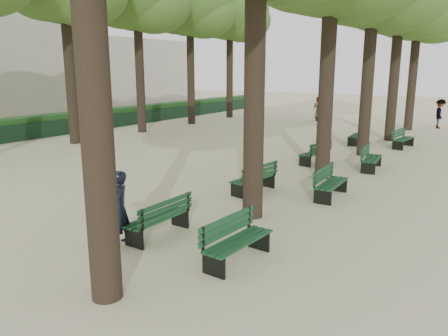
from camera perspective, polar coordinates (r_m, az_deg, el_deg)
The scene contains 20 objects.
ground at distance 10.25m, azimuth -12.26°, elevation -9.29°, with size 120.00×120.00×0.00m, color beige.
tree_central_5 at distance 30.30m, azimuth 24.18°, elevation 19.06°, with size 6.00×6.00×9.95m.
tree_far_4 at distance 31.29m, azimuth -4.51°, elevation 20.77°, with size 6.00×6.00×10.45m.
tree_far_5 at distance 35.35m, azimuth 0.76°, elevation 19.88°, with size 6.00×6.00×10.45m.
bench_left_0 at distance 10.30m, azimuth -8.58°, elevation -7.40°, with size 0.59×1.80×0.92m.
bench_left_1 at distance 13.78m, azimuth 3.86°, elevation -2.07°, with size 0.81×1.86×0.92m.
bench_left_2 at distance 18.30m, azimuth 11.77°, elevation 1.42°, with size 0.80×1.86×0.92m.
bench_left_3 at distance 23.59m, azimuth 16.90°, elevation 3.66°, with size 0.70×1.84×0.92m.
bench_right_0 at distance 8.91m, azimuth 1.84°, elevation -10.56°, with size 0.69×1.83×0.92m.
bench_right_1 at distance 13.55m, azimuth 13.83°, elevation -2.68°, with size 0.64×1.82×0.92m.
bench_right_2 at distance 17.72m, azimuth 18.72°, elevation 0.63°, with size 0.77×1.85×0.92m.
bench_right_3 at distance 23.23m, azimuth 22.38°, elevation 3.11°, with size 0.78×1.85×0.92m.
man_with_map at distance 9.83m, azimuth -13.57°, elevation -5.13°, with size 0.69×0.74×1.68m.
pedestrian_a at distance 33.44m, azimuth 12.54°, elevation 7.50°, with size 0.85×0.35×1.75m, color #262628.
pedestrian_d at distance 35.04m, azimuth 12.23°, elevation 7.73°, with size 0.84×0.34×1.72m, color #262628.
pedestrian_e at distance 33.06m, azimuth 12.51°, elevation 7.60°, with size 1.78×0.38×1.92m, color #262628.
pedestrian_b at distance 31.84m, azimuth 26.37°, elevation 6.36°, with size 1.23×0.38×1.90m, color #262628.
fence at distance 28.26m, azimuth -17.90°, elevation 5.40°, with size 0.08×42.00×0.90m, color black.
hedge at distance 28.79m, azimuth -18.81°, elevation 5.76°, with size 1.20×42.00×1.20m, color #153E15.
building_far at distance 54.11m, azimuth -14.53°, elevation 12.12°, with size 12.00×16.00×7.00m, color #B7B2A3.
Camera 1 is at (6.88, -6.57, 3.81)m, focal length 35.00 mm.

